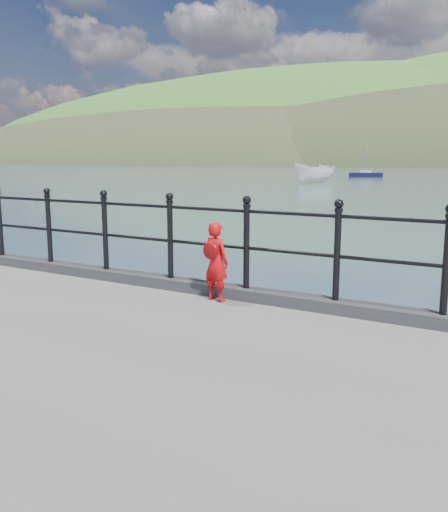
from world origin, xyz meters
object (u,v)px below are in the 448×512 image
Objects in this scene: railing at (207,233)px; launch_white at (314,173)px; sailboat_left at (366,175)px; child at (216,261)px.

railing is 3.18× the size of launch_white.
railing reaches higher than launch_white.
launch_white is 21.37m from sailboat_left.
launch_white reaches higher than child.
launch_white is (-18.29, 51.86, -0.72)m from railing.
launch_white is at bearing 109.43° from railing.
sailboat_left is (-0.24, 21.35, -0.76)m from launch_white.
sailboat_left reaches higher than launch_white.
railing reaches higher than child.
launch_white is (-18.59, 52.12, -0.42)m from child.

